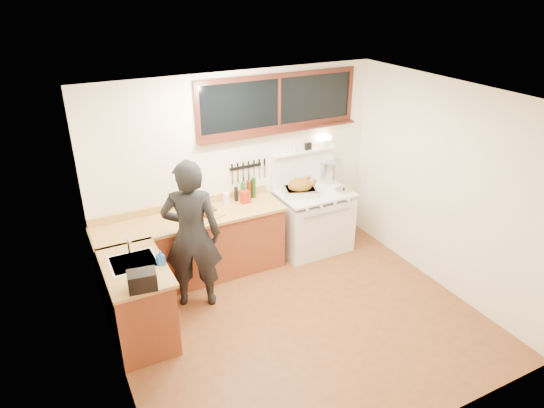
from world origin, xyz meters
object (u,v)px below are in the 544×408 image
vintage_stove (313,219)px  cutting_board (208,213)px  roast_turkey (300,188)px  man (192,235)px

vintage_stove → cutting_board: 1.67m
cutting_board → roast_turkey: roast_turkey is taller
vintage_stove → roast_turkey: bearing=179.0°
vintage_stove → roast_turkey: vintage_stove is taller
roast_turkey → man: bearing=-164.3°
cutting_board → vintage_stove: bearing=2.2°
cutting_board → roast_turkey: size_ratio=0.83×
cutting_board → man: bearing=-130.2°
man → roast_turkey: size_ratio=3.66×
cutting_board → roast_turkey: bearing=2.8°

